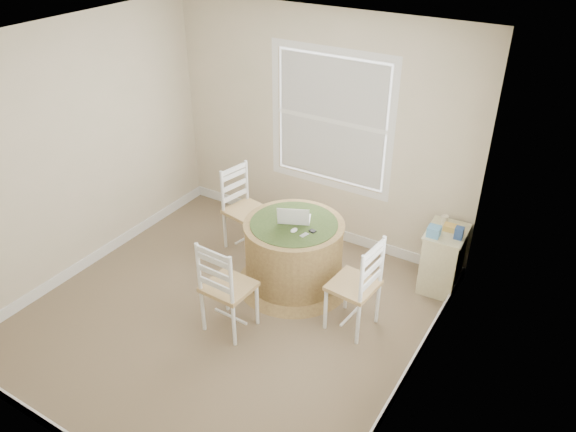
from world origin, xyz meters
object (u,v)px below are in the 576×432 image
Objects in this scene: chair_right at (353,285)px; laptop at (294,219)px; round_table at (294,251)px; chair_near at (229,286)px; chair_left at (246,210)px; corner_chest at (442,259)px.

laptop is (-0.83, 0.33, 0.28)m from chair_right.
chair_near reaches higher than round_table.
laptop is at bearing -95.53° from chair_near.
round_table is at bearing -99.91° from chair_left.
chair_left and chair_near have the same top height.
chair_left is at bearing -172.02° from corner_chest.
chair_right reaches higher than round_table.
laptop is (-0.02, 0.04, 0.36)m from round_table.
chair_left is 1.00× the size of chair_near.
laptop is at bearing -97.95° from chair_left.
laptop is (0.13, 0.94, 0.28)m from chair_near.
round_table is 0.87m from chair_left.
round_table is at bearing -104.69° from chair_right.
round_table is 1.51m from corner_chest.
chair_left is 2.36× the size of laptop.
chair_right is at bearing -145.05° from chair_near.
round_table is at bearing -154.30° from corner_chest.
corner_chest is at bearing -129.62° from chair_near.
chair_near is (-0.15, -0.90, 0.08)m from round_table.
chair_near is 1.41× the size of corner_chest.
round_table is 0.92m from chair_near.
chair_left reaches higher than corner_chest.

